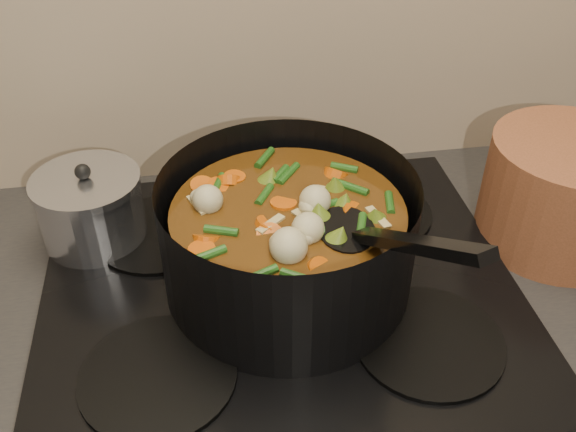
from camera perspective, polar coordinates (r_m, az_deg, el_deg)
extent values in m
cube|color=black|center=(0.89, -0.66, -8.15)|extent=(2.64, 0.64, 0.05)
cube|color=black|center=(0.86, -0.68, -6.52)|extent=(0.62, 0.54, 0.02)
cylinder|color=black|center=(0.76, -11.48, -13.72)|extent=(0.18, 0.18, 0.01)
cylinder|color=black|center=(0.80, 12.41, -10.80)|extent=(0.18, 0.18, 0.01)
cylinder|color=black|center=(0.95, -11.49, -1.52)|extent=(0.18, 0.18, 0.01)
cylinder|color=black|center=(0.98, 7.46, 0.35)|extent=(0.18, 0.18, 0.01)
cylinder|color=black|center=(0.80, 0.00, -1.83)|extent=(0.36, 0.36, 0.16)
cylinder|color=black|center=(0.85, 0.00, -5.68)|extent=(0.31, 0.31, 0.01)
cylinder|color=#4C280D|center=(0.81, 0.00, -2.55)|extent=(0.29, 0.29, 0.11)
cylinder|color=#C64809|center=(0.79, 3.06, 0.63)|extent=(0.03, 0.03, 0.03)
cylinder|color=#C64809|center=(0.83, 2.76, 3.00)|extent=(0.04, 0.04, 0.03)
cylinder|color=#C64809|center=(0.87, -2.12, 4.50)|extent=(0.04, 0.04, 0.03)
cylinder|color=#C64809|center=(0.80, -3.86, 1.38)|extent=(0.03, 0.04, 0.03)
cylinder|color=#C64809|center=(0.75, -6.40, -1.44)|extent=(0.04, 0.04, 0.03)
cylinder|color=#C64809|center=(0.75, -0.92, -1.54)|extent=(0.04, 0.04, 0.03)
cylinder|color=#C64809|center=(0.73, 3.20, -2.68)|extent=(0.04, 0.04, 0.03)
cylinder|color=#C64809|center=(0.77, 8.01, -0.39)|extent=(0.04, 0.03, 0.03)
cylinder|color=#C64809|center=(0.81, 3.18, 1.96)|extent=(0.04, 0.04, 0.03)
cylinder|color=#C64809|center=(0.86, 0.08, 4.07)|extent=(0.04, 0.04, 0.03)
cylinder|color=#C64809|center=(0.80, -2.26, 1.55)|extent=(0.03, 0.03, 0.03)
cylinder|color=#C64809|center=(0.78, -5.56, -0.08)|extent=(0.04, 0.04, 0.03)
cylinder|color=#C64809|center=(0.71, -4.94, -4.04)|extent=(0.04, 0.04, 0.03)
sphere|color=beige|center=(0.78, 4.83, 1.64)|extent=(0.04, 0.04, 0.04)
sphere|color=beige|center=(0.82, -2.37, 3.55)|extent=(0.04, 0.04, 0.04)
sphere|color=beige|center=(0.73, -3.25, -1.24)|extent=(0.04, 0.04, 0.04)
sphere|color=beige|center=(0.76, 4.82, 0.30)|extent=(0.04, 0.04, 0.04)
cone|color=olive|center=(0.71, -2.18, -3.34)|extent=(0.04, 0.04, 0.04)
cone|color=olive|center=(0.75, 6.28, -0.97)|extent=(0.04, 0.04, 0.04)
cone|color=olive|center=(0.84, 3.56, 3.89)|extent=(0.04, 0.04, 0.04)
cone|color=olive|center=(0.83, -4.57, 3.43)|extent=(0.04, 0.04, 0.04)
cone|color=olive|center=(0.73, -5.64, -1.73)|extent=(0.04, 0.04, 0.04)
cone|color=olive|center=(0.71, 3.53, -2.96)|extent=(0.04, 0.04, 0.04)
cylinder|color=#205619|center=(0.81, 2.00, 2.38)|extent=(0.01, 0.04, 0.01)
cylinder|color=#205619|center=(0.87, -1.21, 4.97)|extent=(0.04, 0.03, 0.01)
cylinder|color=#205619|center=(0.82, -5.09, 2.84)|extent=(0.04, 0.02, 0.01)
cylinder|color=#205619|center=(0.77, -5.05, 0.18)|extent=(0.03, 0.04, 0.01)
cylinder|color=#205619|center=(0.75, -2.13, -1.12)|extent=(0.03, 0.04, 0.01)
cylinder|color=#205619|center=(0.69, 1.64, -4.59)|extent=(0.04, 0.02, 0.01)
cylinder|color=#205619|center=(0.74, 5.70, -1.61)|extent=(0.04, 0.03, 0.01)
cylinder|color=#205619|center=(0.79, 4.91, 1.27)|extent=(0.01, 0.04, 0.01)
cylinder|color=#205619|center=(0.81, 1.92, 2.41)|extent=(0.04, 0.03, 0.01)
cylinder|color=#205619|center=(0.86, -1.41, 4.95)|extent=(0.04, 0.02, 0.01)
cylinder|color=#205619|center=(0.82, -5.19, 2.76)|extent=(0.03, 0.04, 0.01)
cylinder|color=#205619|center=(0.77, -5.03, 0.09)|extent=(0.03, 0.04, 0.01)
cylinder|color=#205619|center=(0.74, -2.05, -1.15)|extent=(0.04, 0.02, 0.01)
cylinder|color=#205619|center=(0.69, 1.88, -4.56)|extent=(0.04, 0.04, 0.01)
cylinder|color=#205619|center=(0.74, 5.79, -1.51)|extent=(0.01, 0.04, 0.01)
cube|color=tan|center=(0.76, -5.71, -0.27)|extent=(0.05, 0.01, 0.00)
cube|color=tan|center=(0.72, 2.03, -2.88)|extent=(0.02, 0.05, 0.00)
cube|color=tan|center=(0.80, 5.22, 1.93)|extent=(0.05, 0.03, 0.00)
cube|color=tan|center=(0.84, -2.31, 3.60)|extent=(0.04, 0.04, 0.00)
cube|color=tan|center=(0.75, -5.31, -1.03)|extent=(0.03, 0.05, 0.00)
ellipsoid|color=black|center=(0.75, 5.18, -1.29)|extent=(0.07, 0.09, 0.01)
cube|color=black|center=(0.65, 11.26, -2.47)|extent=(0.08, 0.19, 0.12)
cylinder|color=silver|center=(0.94, -17.05, 0.39)|extent=(0.14, 0.14, 0.09)
cylinder|color=silver|center=(0.91, -17.61, 2.92)|extent=(0.15, 0.15, 0.01)
sphere|color=black|center=(0.91, -17.80, 3.77)|extent=(0.02, 0.02, 0.02)
cylinder|color=brown|center=(1.00, 23.31, 1.94)|extent=(0.27, 0.27, 0.16)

